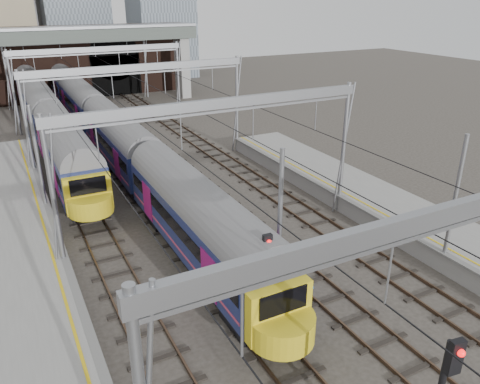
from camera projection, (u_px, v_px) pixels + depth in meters
ground at (302, 321)px, 19.49m from camera, size 160.00×160.00×0.00m
platform_left at (32, 353)px, 16.99m from camera, size 4.32×55.00×1.12m
tracks at (177, 195)px, 31.74m from camera, size 14.40×80.00×0.22m
overhead_line at (141, 83)px, 34.49m from camera, size 16.80×80.00×8.00m
retaining_wall at (86, 63)px, 60.83m from camera, size 28.00×2.75×9.00m
overbridge at (80, 44)px, 54.25m from camera, size 28.00×3.00×9.25m
train_main at (99, 119)px, 41.33m from camera, size 2.63×60.80×4.58m
train_second at (41, 107)px, 45.54m from camera, size 2.71×47.09×4.70m
signal_near_left at (265, 276)px, 17.21m from camera, size 0.34×0.46×4.79m
equip_cover_a at (284, 334)px, 18.69m from camera, size 1.03×0.78×0.11m
equip_cover_b at (236, 222)px, 27.91m from camera, size 0.95×0.81×0.10m
equip_cover_c at (304, 285)px, 21.81m from camera, size 0.89×0.75×0.09m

